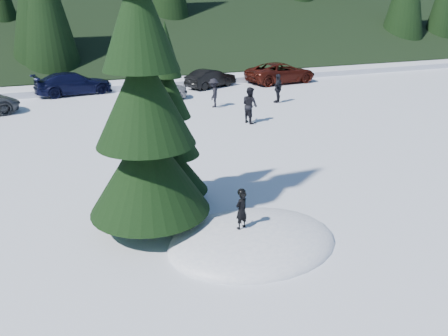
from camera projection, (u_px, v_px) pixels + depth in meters
name	position (u px, v px, depth m)	size (l,w,h in m)	color
ground	(253.00, 243.00, 11.28)	(200.00, 200.00, 0.00)	white
snow_mound	(253.00, 243.00, 11.28)	(4.48, 3.52, 0.96)	white
spruce_tall	(144.00, 110.00, 10.86)	(3.20, 3.20, 8.60)	black
spruce_short	(170.00, 137.00, 12.86)	(2.20, 2.20, 5.37)	black
child_skier	(241.00, 210.00, 10.85)	(0.37, 0.24, 1.01)	black
adult_0	(250.00, 105.00, 22.30)	(0.89, 0.70, 1.84)	black
adult_1	(278.00, 88.00, 26.89)	(1.04, 0.43, 1.77)	black
adult_2	(214.00, 93.00, 25.71)	(1.09, 0.62, 1.68)	black
car_3	(74.00, 83.00, 29.37)	(2.06, 5.08, 1.47)	black
car_4	(156.00, 88.00, 28.01)	(1.63, 4.04, 1.38)	gray
car_5	(211.00, 78.00, 31.84)	(1.40, 4.01, 1.32)	black
car_6	(281.00, 73.00, 33.67)	(2.56, 5.55, 1.54)	#3D110B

